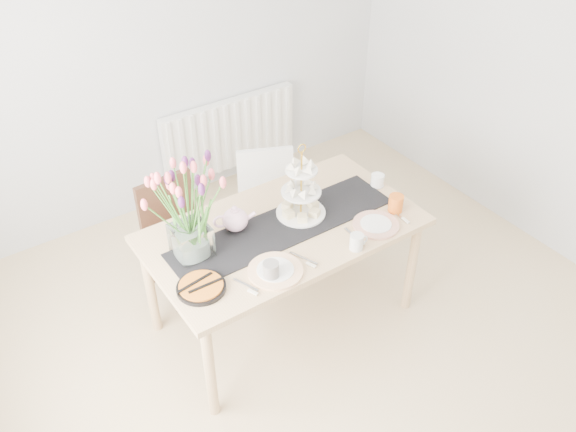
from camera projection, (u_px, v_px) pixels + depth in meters
room_shell at (361, 197)px, 2.86m from camera, size 4.50×4.50×4.50m
radiator at (230, 134)px, 5.03m from camera, size 1.20×0.08×0.60m
dining_table at (283, 237)px, 3.61m from camera, size 1.60×0.90×0.75m
chair_brown at (176, 228)px, 4.03m from camera, size 0.42×0.42×0.80m
chair_white at (268, 198)px, 4.29m from camera, size 0.52×0.52×0.80m
table_runner at (283, 227)px, 3.56m from camera, size 1.40×0.35×0.01m
tulip_vase at (186, 197)px, 3.13m from camera, size 0.70×0.70×0.61m
cake_stand at (301, 198)px, 3.59m from camera, size 0.30×0.30×0.44m
teapot at (235, 220)px, 3.50m from camera, size 0.30×0.27×0.16m
cream_jug at (377, 180)px, 3.88m from camera, size 0.09×0.09×0.08m
tart_tin at (201, 287)px, 3.14m from camera, size 0.26×0.26×0.03m
mug_grey at (271, 271)px, 3.19m from camera, size 0.12×0.12×0.10m
mug_white at (357, 242)px, 3.38m from camera, size 0.09×0.09×0.09m
mug_orange at (396, 203)px, 3.66m from camera, size 0.11×0.11×0.11m
plate_left at (275, 271)px, 3.25m from camera, size 0.39×0.39×0.02m
plate_right at (376, 225)px, 3.57m from camera, size 0.29×0.29×0.01m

